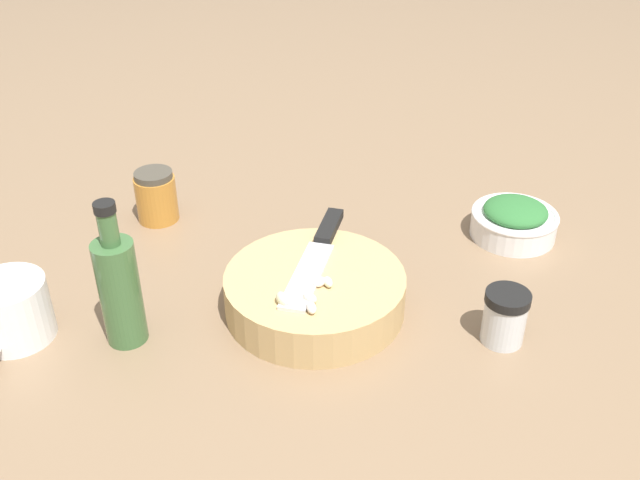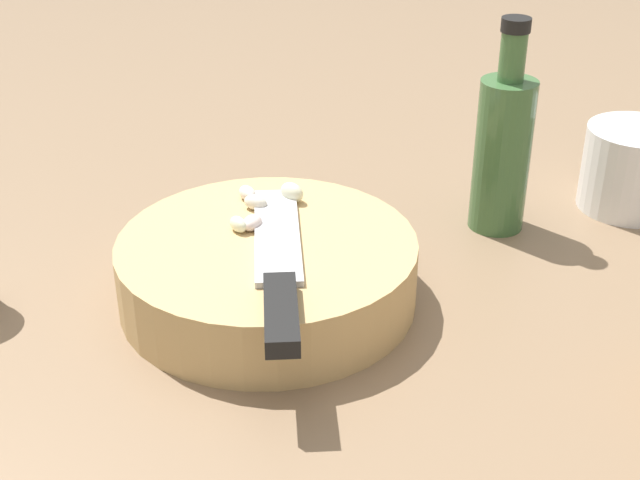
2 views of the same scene
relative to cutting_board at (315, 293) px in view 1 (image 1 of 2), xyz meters
name	(u,v)px [view 1 (image 1 of 2)]	position (x,y,z in m)	size (l,w,h in m)	color
ground_plane	(290,259)	(-0.04, 0.12, -0.03)	(5.00, 5.00, 0.00)	#7F664C
cutting_board	(315,293)	(0.00, 0.00, 0.00)	(0.23, 0.23, 0.05)	tan
chef_knife	(319,251)	(0.00, 0.05, 0.03)	(0.08, 0.23, 0.01)	black
garlic_cloves	(308,294)	(-0.01, -0.05, 0.03)	(0.07, 0.07, 0.02)	silver
herb_bowl	(514,220)	(0.29, 0.18, 0.00)	(0.13, 0.13, 0.06)	white
spice_jar	(505,317)	(0.23, -0.06, 0.01)	(0.05, 0.05, 0.07)	silver
coffee_mug	(11,311)	(-0.36, -0.06, 0.01)	(0.09, 0.12, 0.08)	white
honey_jar	(156,196)	(-0.25, 0.23, 0.01)	(0.06, 0.06, 0.08)	#BC7A2D
oil_bottle	(119,288)	(-0.23, -0.06, 0.05)	(0.05, 0.05, 0.19)	#3D6638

